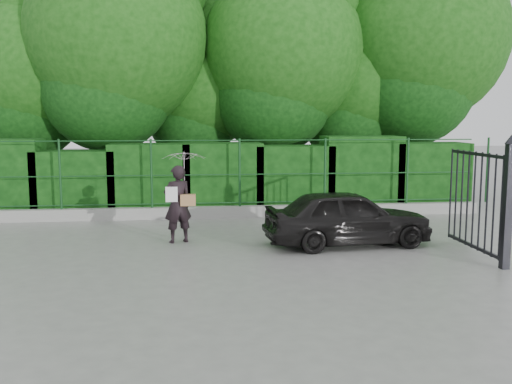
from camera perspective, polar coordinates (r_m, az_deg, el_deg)
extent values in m
plane|color=gray|center=(10.80, -1.74, -6.73)|extent=(80.00, 80.00, 0.00)
cube|color=#9E9E99|center=(15.17, -3.14, -2.02)|extent=(14.00, 0.25, 0.30)
cylinder|color=#15411B|center=(15.38, -19.00, 1.66)|extent=(0.06, 0.06, 1.80)
cylinder|color=#15411B|center=(15.04, -10.41, 1.83)|extent=(0.06, 0.06, 1.80)
cylinder|color=#15411B|center=(15.06, -1.65, 1.95)|extent=(0.06, 0.06, 1.80)
cylinder|color=#15411B|center=(15.42, 6.91, 2.03)|extent=(0.06, 0.06, 1.80)
cylinder|color=#15411B|center=(16.11, 14.90, 2.07)|extent=(0.06, 0.06, 1.80)
cylinder|color=#15411B|center=(17.08, 22.11, 2.06)|extent=(0.06, 0.06, 1.80)
cylinder|color=#15411B|center=(15.13, -3.14, -1.08)|extent=(13.60, 0.03, 0.03)
cylinder|color=#15411B|center=(15.04, -3.16, 1.75)|extent=(13.60, 0.03, 0.03)
cylinder|color=#15411B|center=(14.97, -3.19, 5.17)|extent=(13.60, 0.03, 0.03)
cube|color=black|center=(16.83, -24.23, 1.32)|extent=(2.20, 1.20, 2.07)
cube|color=black|center=(16.34, -17.51, 0.90)|extent=(2.20, 1.20, 1.75)
cube|color=black|center=(16.07, -10.51, 1.34)|extent=(2.20, 1.20, 1.93)
cube|color=black|center=(16.05, -3.37, 1.46)|extent=(2.20, 1.20, 1.94)
cube|color=black|center=(16.28, 3.68, 1.40)|extent=(2.20, 1.20, 1.86)
cube|color=black|center=(16.73, 10.45, 1.90)|extent=(2.20, 1.20, 2.12)
cube|color=black|center=(17.43, 16.75, 1.60)|extent=(2.20, 1.20, 1.92)
cylinder|color=black|center=(19.03, -20.65, 4.67)|extent=(0.36, 0.36, 3.75)
sphere|color=#14470F|center=(19.07, -20.96, 11.44)|extent=(4.50, 4.50, 4.50)
cylinder|color=black|center=(17.77, -13.46, 5.99)|extent=(0.36, 0.36, 4.50)
sphere|color=#14470F|center=(17.91, -13.73, 14.65)|extent=(5.40, 5.40, 5.40)
cylinder|color=black|center=(18.97, -5.39, 4.36)|extent=(0.36, 0.36, 3.25)
sphere|color=#14470F|center=(18.96, -5.46, 10.25)|extent=(3.90, 3.90, 3.90)
cylinder|color=black|center=(18.17, 2.60, 5.82)|extent=(0.36, 0.36, 4.25)
sphere|color=#14470F|center=(18.27, 2.65, 13.84)|extent=(5.10, 5.10, 5.10)
cylinder|color=black|center=(19.41, 9.60, 4.73)|extent=(0.36, 0.36, 3.50)
sphere|color=#14470F|center=(19.43, 9.74, 10.92)|extent=(4.20, 4.20, 4.20)
cylinder|color=black|center=(19.66, 15.61, 6.41)|extent=(0.36, 0.36, 4.75)
sphere|color=#14470F|center=(19.83, 15.91, 14.67)|extent=(5.70, 5.70, 5.70)
cube|color=black|center=(10.84, 23.85, -1.40)|extent=(0.14, 0.14, 2.20)
cone|color=black|center=(10.73, 24.18, 4.84)|extent=(0.22, 0.22, 0.16)
cube|color=black|center=(11.99, 20.85, -5.05)|extent=(0.05, 2.00, 0.06)
cube|color=black|center=(11.75, 21.25, 3.55)|extent=(0.05, 2.00, 0.06)
cylinder|color=black|center=(11.02, 23.32, -1.50)|extent=(0.04, 0.04, 1.90)
cylinder|color=black|center=(11.23, 22.69, -1.30)|extent=(0.04, 0.04, 1.90)
cylinder|color=black|center=(11.45, 22.08, -1.12)|extent=(0.04, 0.04, 1.90)
cylinder|color=black|center=(11.66, 21.50, -0.93)|extent=(0.04, 0.04, 1.90)
cylinder|color=black|center=(11.88, 20.94, -0.76)|extent=(0.04, 0.04, 1.90)
cylinder|color=black|center=(12.10, 20.40, -0.59)|extent=(0.04, 0.04, 1.90)
cylinder|color=black|center=(12.32, 19.88, -0.43)|extent=(0.04, 0.04, 1.90)
cylinder|color=black|center=(12.55, 19.37, -0.28)|extent=(0.04, 0.04, 1.90)
cylinder|color=black|center=(12.77, 18.89, -0.13)|extent=(0.04, 0.04, 1.90)
imported|color=black|center=(12.18, -7.84, -1.21)|extent=(0.70, 0.57, 1.65)
imported|color=silver|center=(12.14, -7.19, 2.17)|extent=(0.90, 0.92, 0.83)
cube|color=#A37649|center=(12.08, -6.81, -0.80)|extent=(0.32, 0.15, 0.24)
cube|color=white|center=(12.03, -8.44, -0.24)|extent=(0.25, 0.02, 0.32)
imported|color=black|center=(12.02, 9.13, -2.49)|extent=(3.58, 1.73, 1.18)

